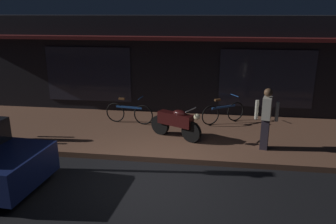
% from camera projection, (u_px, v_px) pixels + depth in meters
% --- Properties ---
extents(ground_plane, '(60.00, 60.00, 0.00)m').
position_uv_depth(ground_plane, '(147.00, 181.00, 7.60)').
color(ground_plane, black).
extents(sidewalk_slab, '(18.00, 4.00, 0.15)m').
position_uv_depth(sidewalk_slab, '(166.00, 133.00, 10.43)').
color(sidewalk_slab, brown).
rests_on(sidewalk_slab, ground_plane).
extents(storefront_building, '(18.00, 3.30, 3.60)m').
position_uv_depth(storefront_building, '(179.00, 62.00, 13.14)').
color(storefront_building, black).
rests_on(storefront_building, ground_plane).
extents(motorcycle, '(1.56, 0.93, 0.97)m').
position_uv_depth(motorcycle, '(176.00, 122.00, 9.67)').
color(motorcycle, black).
rests_on(motorcycle, sidewalk_slab).
extents(bicycle_parked, '(1.41, 0.94, 0.91)m').
position_uv_depth(bicycle_parked, '(223.00, 113.00, 11.06)').
color(bicycle_parked, black).
rests_on(bicycle_parked, sidewalk_slab).
extents(bicycle_extra, '(1.65, 0.42, 0.91)m').
position_uv_depth(bicycle_extra, '(129.00, 113.00, 11.03)').
color(bicycle_extra, black).
rests_on(bicycle_extra, sidewalk_slab).
extents(person_bystander, '(0.61, 0.42, 1.67)m').
position_uv_depth(person_bystander, '(266.00, 118.00, 8.82)').
color(person_bystander, '#28232D').
rests_on(person_bystander, sidewalk_slab).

